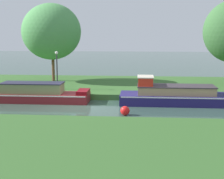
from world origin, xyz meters
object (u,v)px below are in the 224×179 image
mooring_post_near (152,88)px  channel_buoy (125,111)px  willow_tree_left (51,32)px  lamp_post (57,65)px  navy_narrowboat (183,96)px  maroon_barge (38,94)px

mooring_post_near → channel_buoy: (-1.70, -4.83, -0.50)m
willow_tree_left → lamp_post: bearing=-70.8°
mooring_post_near → channel_buoy: mooring_post_near is taller
navy_narrowboat → channel_buoy: bearing=-137.8°
lamp_post → channel_buoy: (5.37, -6.05, -1.93)m
navy_narrowboat → channel_buoy: size_ratio=16.64×
mooring_post_near → channel_buoy: 5.14m
navy_narrowboat → willow_tree_left: willow_tree_left is taller
maroon_barge → lamp_post: (0.68, 2.74, 1.66)m
willow_tree_left → lamp_post: (1.42, -4.07, -2.47)m
mooring_post_near → channel_buoy: bearing=-109.4°
navy_narrowboat → channel_buoy: 4.93m
lamp_post → maroon_barge: bearing=-103.9°
navy_narrowboat → mooring_post_near: navy_narrowboat is taller
maroon_barge → navy_narrowboat: navy_narrowboat is taller
mooring_post_near → maroon_barge: bearing=-168.9°
navy_narrowboat → mooring_post_near: 2.48m
willow_tree_left → mooring_post_near: bearing=-31.9°
navy_narrowboat → willow_tree_left: size_ratio=1.32×
lamp_post → mooring_post_near: size_ratio=3.87×
maroon_barge → willow_tree_left: 8.01m
maroon_barge → willow_tree_left: willow_tree_left is taller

